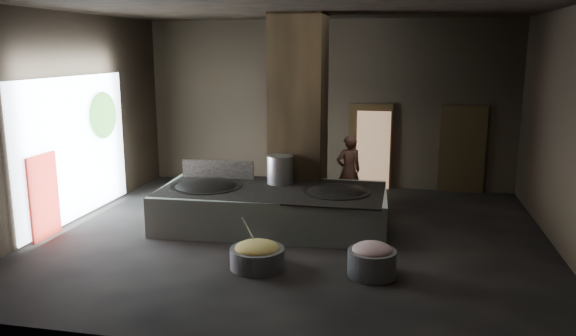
% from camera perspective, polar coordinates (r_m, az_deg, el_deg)
% --- Properties ---
extents(floor, '(10.00, 9.00, 0.10)m').
position_cam_1_polar(floor, '(11.50, 0.74, -7.14)').
color(floor, black).
rests_on(floor, ground).
extents(ceiling, '(10.00, 9.00, 0.10)m').
position_cam_1_polar(ceiling, '(10.90, 0.80, 16.36)').
color(ceiling, black).
rests_on(ceiling, back_wall).
extents(back_wall, '(10.00, 0.10, 4.50)m').
position_cam_1_polar(back_wall, '(15.43, 4.01, 6.49)').
color(back_wall, black).
rests_on(back_wall, ground).
extents(front_wall, '(10.00, 0.10, 4.50)m').
position_cam_1_polar(front_wall, '(6.62, -6.75, -0.89)').
color(front_wall, black).
rests_on(front_wall, ground).
extents(left_wall, '(0.10, 9.00, 4.50)m').
position_cam_1_polar(left_wall, '(12.91, -21.90, 4.59)').
color(left_wall, black).
rests_on(left_wall, ground).
extents(right_wall, '(0.10, 9.00, 4.50)m').
position_cam_1_polar(right_wall, '(11.18, 27.14, 3.12)').
color(right_wall, black).
rests_on(right_wall, ground).
extents(pillar, '(1.20, 1.20, 4.50)m').
position_cam_1_polar(pillar, '(12.87, 1.07, 5.43)').
color(pillar, black).
rests_on(pillar, ground).
extents(hearth_platform, '(4.88, 2.53, 0.83)m').
position_cam_1_polar(hearth_platform, '(11.94, -1.61, -4.08)').
color(hearth_platform, '#B7CBB8').
rests_on(hearth_platform, ground).
extents(platform_cap, '(4.66, 2.24, 0.03)m').
position_cam_1_polar(platform_cap, '(11.84, -1.62, -2.21)').
color(platform_cap, black).
rests_on(platform_cap, hearth_platform).
extents(wok_left, '(1.50, 1.50, 0.41)m').
position_cam_1_polar(wok_left, '(12.22, -8.31, -2.20)').
color(wok_left, black).
rests_on(wok_left, hearth_platform).
extents(wok_left_rim, '(1.53, 1.53, 0.05)m').
position_cam_1_polar(wok_left_rim, '(12.20, -8.32, -1.89)').
color(wok_left_rim, black).
rests_on(wok_left_rim, hearth_platform).
extents(wok_right, '(1.40, 1.40, 0.39)m').
position_cam_1_polar(wok_right, '(11.67, 4.91, -2.79)').
color(wok_right, black).
rests_on(wok_right, hearth_platform).
extents(wok_right_rim, '(1.43, 1.43, 0.05)m').
position_cam_1_polar(wok_right_rim, '(11.66, 4.92, -2.45)').
color(wok_right_rim, black).
rests_on(wok_right_rim, hearth_platform).
extents(stock_pot, '(0.58, 0.58, 0.62)m').
position_cam_1_polar(stock_pot, '(12.28, -0.81, -0.18)').
color(stock_pot, '#B4B7BC').
rests_on(stock_pot, hearth_platform).
extents(splash_guard, '(1.66, 0.15, 0.41)m').
position_cam_1_polar(splash_guard, '(12.89, -7.14, -0.15)').
color(splash_guard, black).
rests_on(splash_guard, hearth_platform).
extents(cook, '(0.75, 0.66, 1.73)m').
position_cam_1_polar(cook, '(13.49, 6.18, -0.30)').
color(cook, '#935C4A').
rests_on(cook, ground).
extents(veg_basin, '(1.20, 1.20, 0.35)m').
position_cam_1_polar(veg_basin, '(9.86, -3.14, -9.09)').
color(veg_basin, slate).
rests_on(veg_basin, ground).
extents(veg_fill, '(0.78, 0.78, 0.24)m').
position_cam_1_polar(veg_fill, '(9.80, -3.16, -8.13)').
color(veg_fill, '#92AD54').
rests_on(veg_fill, veg_basin).
extents(ladle, '(0.28, 0.29, 0.67)m').
position_cam_1_polar(ladle, '(9.91, -3.79, -6.69)').
color(ladle, '#B4B7BC').
rests_on(ladle, veg_basin).
extents(meat_basin, '(0.89, 0.89, 0.45)m').
position_cam_1_polar(meat_basin, '(9.59, 8.51, -9.52)').
color(meat_basin, slate).
rests_on(meat_basin, ground).
extents(meat_fill, '(0.67, 0.67, 0.26)m').
position_cam_1_polar(meat_fill, '(9.51, 8.55, -8.25)').
color(meat_fill, '#A86665').
rests_on(meat_fill, meat_basin).
extents(doorway_near, '(1.18, 0.08, 2.38)m').
position_cam_1_polar(doorway_near, '(15.37, 8.33, 2.05)').
color(doorway_near, black).
rests_on(doorway_near, ground).
extents(doorway_near_glow, '(0.89, 0.04, 2.11)m').
position_cam_1_polar(doorway_near_glow, '(15.28, 8.64, 1.79)').
color(doorway_near_glow, '#8C6647').
rests_on(doorway_near_glow, ground).
extents(doorway_far, '(1.18, 0.08, 2.38)m').
position_cam_1_polar(doorway_far, '(15.42, 17.27, 1.66)').
color(doorway_far, black).
rests_on(doorway_far, ground).
extents(doorway_far_glow, '(0.74, 0.04, 1.75)m').
position_cam_1_polar(doorway_far_glow, '(15.46, 17.07, 1.51)').
color(doorway_far_glow, '#8C6647').
rests_on(doorway_far_glow, ground).
extents(left_opening, '(0.04, 4.20, 3.10)m').
position_cam_1_polar(left_opening, '(13.11, -20.83, 1.90)').
color(left_opening, white).
rests_on(left_opening, ground).
extents(pavilion_sliver, '(0.05, 0.90, 1.70)m').
position_cam_1_polar(pavilion_sliver, '(12.17, -23.55, -2.67)').
color(pavilion_sliver, maroon).
rests_on(pavilion_sliver, ground).
extents(tree_silhouette, '(0.28, 1.10, 1.10)m').
position_cam_1_polar(tree_silhouette, '(13.91, -18.25, 5.12)').
color(tree_silhouette, '#194714').
rests_on(tree_silhouette, left_opening).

